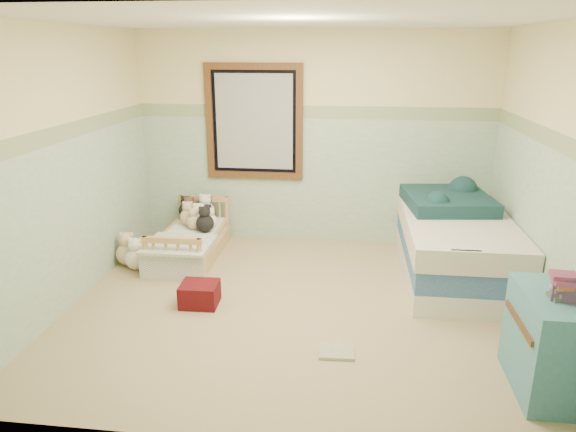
# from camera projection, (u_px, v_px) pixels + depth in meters

# --- Properties ---
(floor) EXTENTS (4.20, 3.60, 0.02)m
(floor) POSITION_uv_depth(u_px,v_px,m) (297.00, 306.00, 4.85)
(floor) COLOR #948157
(floor) RESTS_ON ground
(ceiling) EXTENTS (4.20, 3.60, 0.02)m
(ceiling) POSITION_uv_depth(u_px,v_px,m) (298.00, 18.00, 4.08)
(ceiling) COLOR white
(ceiling) RESTS_ON wall_back
(wall_back) EXTENTS (4.20, 0.04, 2.50)m
(wall_back) POSITION_uv_depth(u_px,v_px,m) (313.00, 140.00, 6.17)
(wall_back) COLOR beige
(wall_back) RESTS_ON floor
(wall_front) EXTENTS (4.20, 0.04, 2.50)m
(wall_front) POSITION_uv_depth(u_px,v_px,m) (263.00, 253.00, 2.77)
(wall_front) COLOR beige
(wall_front) RESTS_ON floor
(wall_left) EXTENTS (0.04, 3.60, 2.50)m
(wall_left) POSITION_uv_depth(u_px,v_px,m) (67.00, 168.00, 4.71)
(wall_left) COLOR beige
(wall_left) RESTS_ON floor
(wall_right) EXTENTS (0.04, 3.60, 2.50)m
(wall_right) POSITION_uv_depth(u_px,v_px,m) (554.00, 182.00, 4.23)
(wall_right) COLOR beige
(wall_right) RESTS_ON floor
(wainscot_mint) EXTENTS (4.20, 0.01, 1.50)m
(wainscot_mint) POSITION_uv_depth(u_px,v_px,m) (312.00, 181.00, 6.31)
(wainscot_mint) COLOR #8BA88F
(wainscot_mint) RESTS_ON floor
(border_strip) EXTENTS (4.20, 0.01, 0.15)m
(border_strip) POSITION_uv_depth(u_px,v_px,m) (313.00, 112.00, 6.05)
(border_strip) COLOR #40683E
(border_strip) RESTS_ON wall_back
(window_frame) EXTENTS (1.16, 0.06, 1.36)m
(window_frame) POSITION_uv_depth(u_px,v_px,m) (254.00, 122.00, 6.15)
(window_frame) COLOR #45240D
(window_frame) RESTS_ON wall_back
(window_blinds) EXTENTS (0.92, 0.01, 1.12)m
(window_blinds) POSITION_uv_depth(u_px,v_px,m) (254.00, 122.00, 6.16)
(window_blinds) COLOR beige
(window_blinds) RESTS_ON window_frame
(toddler_bed_frame) EXTENTS (0.63, 1.27, 0.16)m
(toddler_bed_frame) POSITION_uv_depth(u_px,v_px,m) (191.00, 250.00, 5.97)
(toddler_bed_frame) COLOR #B78243
(toddler_bed_frame) RESTS_ON floor
(toddler_mattress) EXTENTS (0.58, 1.21, 0.12)m
(toddler_mattress) POSITION_uv_depth(u_px,v_px,m) (190.00, 238.00, 5.93)
(toddler_mattress) COLOR white
(toddler_mattress) RESTS_ON toddler_bed_frame
(patchwork_quilt) EXTENTS (0.69, 0.63, 0.03)m
(patchwork_quilt) POSITION_uv_depth(u_px,v_px,m) (179.00, 244.00, 5.53)
(patchwork_quilt) COLOR #85A4D8
(patchwork_quilt) RESTS_ON toddler_mattress
(plush_bed_brown) EXTENTS (0.19, 0.19, 0.19)m
(plush_bed_brown) POSITION_uv_depth(u_px,v_px,m) (190.00, 211.00, 6.37)
(plush_bed_brown) COLOR brown
(plush_bed_brown) RESTS_ON toddler_mattress
(plush_bed_white) EXTENTS (0.22, 0.22, 0.22)m
(plush_bed_white) POSITION_uv_depth(u_px,v_px,m) (206.00, 211.00, 6.34)
(plush_bed_white) COLOR white
(plush_bed_white) RESTS_ON toddler_mattress
(plush_bed_tan) EXTENTS (0.20, 0.20, 0.20)m
(plush_bed_tan) POSITION_uv_depth(u_px,v_px,m) (188.00, 217.00, 6.15)
(plush_bed_tan) COLOR beige
(plush_bed_tan) RESTS_ON toddler_mattress
(plush_bed_dark) EXTENTS (0.18, 0.18, 0.18)m
(plush_bed_dark) POSITION_uv_depth(u_px,v_px,m) (207.00, 218.00, 6.13)
(plush_bed_dark) COLOR black
(plush_bed_dark) RESTS_ON toddler_mattress
(plush_floor_cream) EXTENTS (0.24, 0.24, 0.24)m
(plush_floor_cream) POSITION_uv_depth(u_px,v_px,m) (136.00, 259.00, 5.61)
(plush_floor_cream) COLOR white
(plush_floor_cream) RESTS_ON floor
(plush_floor_tan) EXTENTS (0.26, 0.26, 0.26)m
(plush_floor_tan) POSITION_uv_depth(u_px,v_px,m) (128.00, 254.00, 5.73)
(plush_floor_tan) COLOR beige
(plush_floor_tan) RESTS_ON floor
(twin_bed_frame) EXTENTS (1.00, 2.01, 0.22)m
(twin_bed_frame) POSITION_uv_depth(u_px,v_px,m) (452.00, 265.00, 5.48)
(twin_bed_frame) COLOR silver
(twin_bed_frame) RESTS_ON floor
(twin_boxspring) EXTENTS (1.00, 2.01, 0.22)m
(twin_boxspring) POSITION_uv_depth(u_px,v_px,m) (454.00, 245.00, 5.41)
(twin_boxspring) COLOR navy
(twin_boxspring) RESTS_ON twin_bed_frame
(twin_mattress) EXTENTS (1.04, 2.05, 0.22)m
(twin_mattress) POSITION_uv_depth(u_px,v_px,m) (456.00, 226.00, 5.34)
(twin_mattress) COLOR beige
(twin_mattress) RESTS_ON twin_boxspring
(teal_blanket) EXTENTS (0.95, 1.00, 0.14)m
(teal_blanket) POSITION_uv_depth(u_px,v_px,m) (448.00, 200.00, 5.57)
(teal_blanket) COLOR #132C30
(teal_blanket) RESTS_ON twin_mattress
(dresser) EXTENTS (0.45, 0.73, 0.73)m
(dresser) POSITION_uv_depth(u_px,v_px,m) (552.00, 343.00, 3.56)
(dresser) COLOR #3F7081
(dresser) RESTS_ON floor
(book_stack) EXTENTS (0.19, 0.16, 0.16)m
(book_stack) POSITION_uv_depth(u_px,v_px,m) (566.00, 288.00, 3.37)
(book_stack) COLOR brown
(book_stack) RESTS_ON dresser
(red_pillow) EXTENTS (0.35, 0.31, 0.21)m
(red_pillow) POSITION_uv_depth(u_px,v_px,m) (200.00, 294.00, 4.84)
(red_pillow) COLOR maroon
(red_pillow) RESTS_ON floor
(floor_book) EXTENTS (0.29, 0.22, 0.03)m
(floor_book) POSITION_uv_depth(u_px,v_px,m) (337.00, 352.00, 4.09)
(floor_book) COLOR gold
(floor_book) RESTS_ON floor
(extra_plush_0) EXTENTS (0.17, 0.17, 0.17)m
(extra_plush_0) POSITION_uv_depth(u_px,v_px,m) (210.00, 221.00, 6.05)
(extra_plush_0) COLOR white
(extra_plush_0) RESTS_ON toddler_mattress
(extra_plush_1) EXTENTS (0.20, 0.20, 0.20)m
(extra_plush_1) POSITION_uv_depth(u_px,v_px,m) (207.00, 211.00, 6.38)
(extra_plush_1) COLOR brown
(extra_plush_1) RESTS_ON toddler_mattress
(extra_plush_2) EXTENTS (0.17, 0.17, 0.17)m
(extra_plush_2) POSITION_uv_depth(u_px,v_px,m) (194.00, 222.00, 6.01)
(extra_plush_2) COLOR beige
(extra_plush_2) RESTS_ON toddler_mattress
(extra_plush_3) EXTENTS (0.20, 0.20, 0.20)m
(extra_plush_3) POSITION_uv_depth(u_px,v_px,m) (199.00, 220.00, 6.04)
(extra_plush_3) COLOR white
(extra_plush_3) RESTS_ON toddler_mattress
(extra_plush_4) EXTENTS (0.21, 0.21, 0.21)m
(extra_plush_4) POSITION_uv_depth(u_px,v_px,m) (205.00, 223.00, 5.92)
(extra_plush_4) COLOR black
(extra_plush_4) RESTS_ON toddler_mattress
(extra_plush_5) EXTENTS (0.19, 0.19, 0.19)m
(extra_plush_5) POSITION_uv_depth(u_px,v_px,m) (186.00, 210.00, 6.41)
(extra_plush_5) COLOR black
(extra_plush_5) RESTS_ON toddler_mattress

